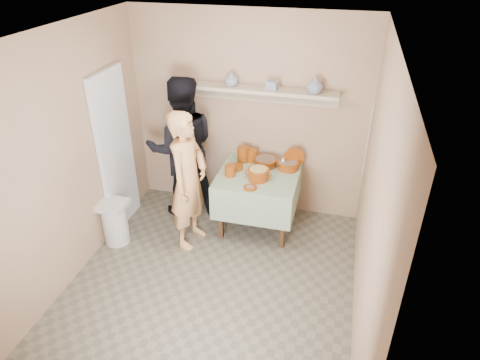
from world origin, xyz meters
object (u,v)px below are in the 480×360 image
(person_cook, at_px, (188,181))
(cazuela_rice, at_px, (258,173))
(person_helper, at_px, (182,148))
(serving_table, at_px, (258,182))
(trash_bin, at_px, (115,222))

(person_cook, xyz_separation_m, cazuela_rice, (0.74, 0.38, 0.00))
(person_cook, relative_size, person_helper, 0.90)
(serving_table, bearing_deg, cazuela_rice, -79.79)
(serving_table, height_order, cazuela_rice, cazuela_rice)
(person_helper, distance_m, trash_bin, 1.23)
(person_cook, height_order, cazuela_rice, person_cook)
(person_helper, bearing_deg, serving_table, 150.85)
(person_cook, relative_size, cazuela_rice, 5.12)
(serving_table, relative_size, cazuela_rice, 2.95)
(person_cook, relative_size, trash_bin, 3.02)
(person_helper, relative_size, trash_bin, 3.34)
(person_cook, height_order, person_helper, person_helper)
(person_cook, xyz_separation_m, person_helper, (-0.30, 0.61, 0.09))
(trash_bin, bearing_deg, serving_table, 25.79)
(person_helper, bearing_deg, trash_bin, 32.06)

